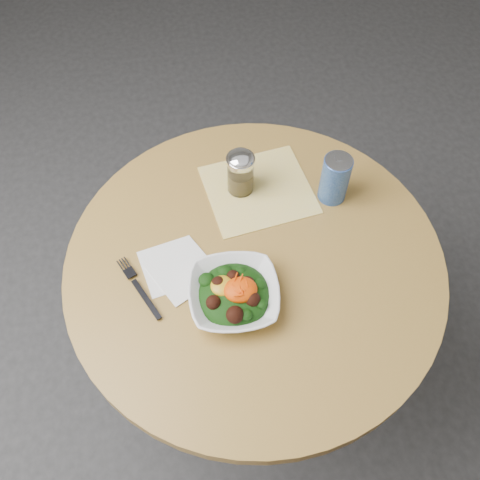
% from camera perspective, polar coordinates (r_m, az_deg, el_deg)
% --- Properties ---
extents(ground, '(6.00, 6.00, 0.00)m').
position_cam_1_polar(ground, '(1.94, 1.06, -13.61)').
color(ground, '#2A2A2C').
rests_on(ground, ground).
extents(table, '(0.90, 0.90, 0.75)m').
position_cam_1_polar(table, '(1.44, 1.41, -6.17)').
color(table, black).
rests_on(table, ground).
extents(cloth_napkin, '(0.29, 0.27, 0.00)m').
position_cam_1_polar(cloth_napkin, '(1.38, 1.99, 5.37)').
color(cloth_napkin, '#DEAE0B').
rests_on(cloth_napkin, table).
extents(paper_napkins, '(0.20, 0.19, 0.00)m').
position_cam_1_polar(paper_napkins, '(1.26, -6.67, -3.04)').
color(paper_napkins, white).
rests_on(paper_napkins, table).
extents(salad_bowl, '(0.22, 0.22, 0.08)m').
position_cam_1_polar(salad_bowl, '(1.19, -0.65, -5.79)').
color(salad_bowl, white).
rests_on(salad_bowl, table).
extents(fork, '(0.09, 0.18, 0.00)m').
position_cam_1_polar(fork, '(1.24, -10.84, -4.84)').
color(fork, black).
rests_on(fork, table).
extents(spice_shaker, '(0.07, 0.07, 0.13)m').
position_cam_1_polar(spice_shaker, '(1.34, 0.06, 7.21)').
color(spice_shaker, silver).
rests_on(spice_shaker, table).
extents(beverage_can, '(0.07, 0.07, 0.14)m').
position_cam_1_polar(beverage_can, '(1.34, 10.09, 6.47)').
color(beverage_can, navy).
rests_on(beverage_can, table).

